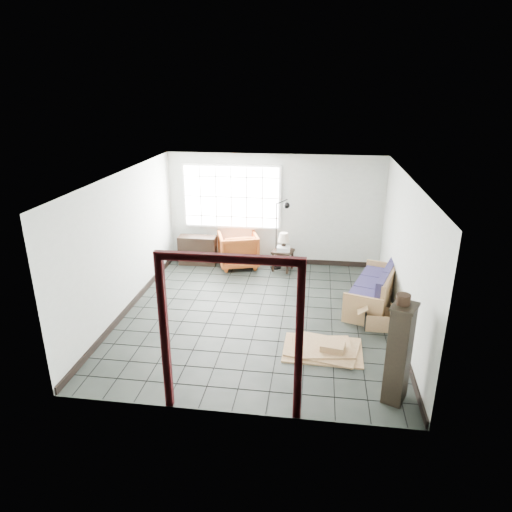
# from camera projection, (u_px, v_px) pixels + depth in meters

# --- Properties ---
(ground) EXTENTS (5.50, 5.50, 0.00)m
(ground) POSITION_uv_depth(u_px,v_px,m) (259.00, 315.00, 8.54)
(ground) COLOR black
(ground) RESTS_ON ground
(room_shell) EXTENTS (5.02, 5.52, 2.61)m
(room_shell) POSITION_uv_depth(u_px,v_px,m) (259.00, 229.00, 7.98)
(room_shell) COLOR silver
(room_shell) RESTS_ON ground
(window_panel) EXTENTS (2.32, 0.08, 1.52)m
(window_panel) POSITION_uv_depth(u_px,v_px,m) (232.00, 197.00, 10.61)
(window_panel) COLOR silver
(window_panel) RESTS_ON ground
(doorway_trim) EXTENTS (1.80, 0.08, 2.20)m
(doorway_trim) POSITION_uv_depth(u_px,v_px,m) (230.00, 317.00, 5.55)
(doorway_trim) COLOR #3D0D10
(doorway_trim) RESTS_ON ground
(futon_sofa) EXTENTS (1.26, 2.01, 0.84)m
(futon_sofa) POSITION_uv_depth(u_px,v_px,m) (377.00, 291.00, 8.81)
(futon_sofa) COLOR #9A7845
(futon_sofa) RESTS_ON ground
(armchair) EXTENTS (1.08, 1.05, 0.90)m
(armchair) POSITION_uv_depth(u_px,v_px,m) (238.00, 248.00, 10.71)
(armchair) COLOR #915715
(armchair) RESTS_ON ground
(side_table) EXTENTS (0.53, 0.53, 0.48)m
(side_table) POSITION_uv_depth(u_px,v_px,m) (283.00, 254.00, 10.49)
(side_table) COLOR black
(side_table) RESTS_ON ground
(table_lamp) EXTENTS (0.30, 0.30, 0.41)m
(table_lamp) POSITION_uv_depth(u_px,v_px,m) (284.00, 238.00, 10.38)
(table_lamp) COLOR black
(table_lamp) RESTS_ON side_table
(projector) EXTENTS (0.30, 0.23, 0.10)m
(projector) POSITION_uv_depth(u_px,v_px,m) (283.00, 249.00, 10.40)
(projector) COLOR silver
(projector) RESTS_ON side_table
(floor_lamp) EXTENTS (0.44, 0.31, 1.68)m
(floor_lamp) POSITION_uv_depth(u_px,v_px,m) (281.00, 232.00, 10.38)
(floor_lamp) COLOR black
(floor_lamp) RESTS_ON ground
(console_shelf) EXTENTS (0.89, 0.35, 0.69)m
(console_shelf) POSITION_uv_depth(u_px,v_px,m) (198.00, 250.00, 10.87)
(console_shelf) COLOR black
(console_shelf) RESTS_ON ground
(tall_shelf) EXTENTS (0.43, 0.48, 1.43)m
(tall_shelf) POSITION_uv_depth(u_px,v_px,m) (399.00, 353.00, 6.00)
(tall_shelf) COLOR black
(tall_shelf) RESTS_ON ground
(pot) EXTENTS (0.23, 0.23, 0.13)m
(pot) POSITION_uv_depth(u_px,v_px,m) (403.00, 299.00, 5.76)
(pot) COLOR black
(pot) RESTS_ON tall_shelf
(open_box) EXTENTS (0.75, 0.38, 0.42)m
(open_box) POSITION_uv_depth(u_px,v_px,m) (378.00, 319.00, 8.05)
(open_box) COLOR #916546
(open_box) RESTS_ON ground
(cardboard_pile) EXTENTS (1.28, 1.03, 0.18)m
(cardboard_pile) POSITION_uv_depth(u_px,v_px,m) (324.00, 348.00, 7.36)
(cardboard_pile) COLOR #916546
(cardboard_pile) RESTS_ON ground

